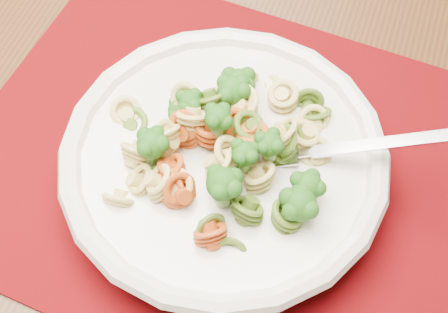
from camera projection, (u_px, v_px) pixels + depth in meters
The scene contains 5 objects.
dining_table at pixel (246, 101), 0.74m from camera, with size 1.58×1.27×0.74m.
placemat at pixel (230, 164), 0.58m from camera, with size 0.49×0.38×0.00m, color #4F0304.
pasta_bowl at pixel (224, 162), 0.54m from camera, with size 0.28×0.28×0.05m.
pasta_broccoli_heap at pixel (224, 153), 0.53m from camera, with size 0.24×0.24×0.06m, color tan, non-canonical shape.
fork at pixel (284, 155), 0.53m from camera, with size 0.19×0.02×0.01m, color silver, non-canonical shape.
Camera 1 is at (0.52, -0.49, 1.24)m, focal length 50.00 mm.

